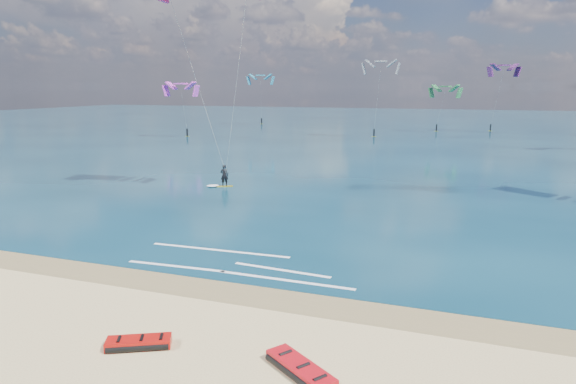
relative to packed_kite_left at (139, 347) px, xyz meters
The scene contains 8 objects.
ground 42.70m from the packed_kite_left, 93.44° to the left, with size 320.00×320.00×0.00m, color tan.
wet_sand_strip 6.18m from the packed_kite_left, 114.47° to the left, with size 320.00×2.40×0.01m, color olive.
sea 106.65m from the packed_kite_left, 91.37° to the left, with size 320.00×200.00×0.04m, color #0B2C3F.
packed_kite_left is the anchor object (origin of this frame).
packed_kite_mid 5.97m from the packed_kite_left, ahead, with size 3.02×1.18×0.43m, color red, non-canonical shape.
kitesurfer_main 28.74m from the packed_kite_left, 111.15° to the left, with size 9.03×7.43×19.72m.
shoreline_foam 8.91m from the packed_kite_left, 91.74° to the left, with size 12.63×3.64×0.01m.
distant_kites 84.97m from the packed_kite_left, 88.82° to the left, with size 83.39×36.52×13.32m.
Camera 1 is at (13.17, -16.58, 9.07)m, focal length 32.00 mm.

